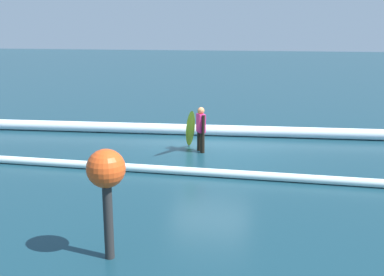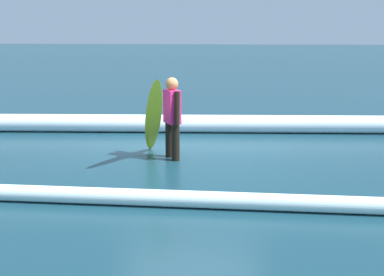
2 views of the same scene
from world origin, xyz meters
TOP-DOWN VIEW (x-y plane):
  - ground_plane at (0.00, 0.00)m, footprint 141.60×141.60m
  - surfer at (0.31, 0.21)m, footprint 0.35×0.54m
  - surfboard at (0.61, 0.39)m, footprint 0.72×1.86m
  - wave_crest_foreground at (0.23, -2.12)m, footprint 25.26×2.17m
  - wave_crest_midground at (-0.29, 2.64)m, footprint 17.82×0.37m

SIDE VIEW (x-z plane):
  - ground_plane at x=0.00m, z-range 0.00..0.00m
  - wave_crest_midground at x=-0.29m, z-range 0.00..0.22m
  - wave_crest_foreground at x=0.23m, z-range 0.00..0.39m
  - surfboard at x=0.61m, z-range -0.01..1.51m
  - surfer at x=0.31m, z-range 0.08..1.51m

